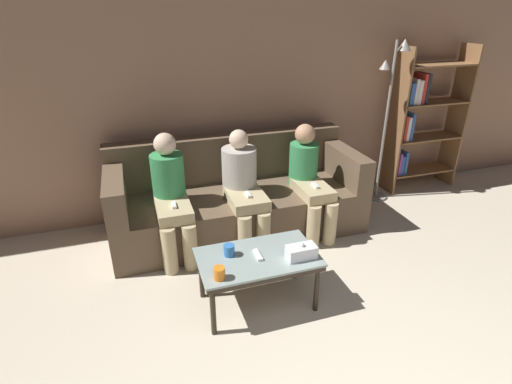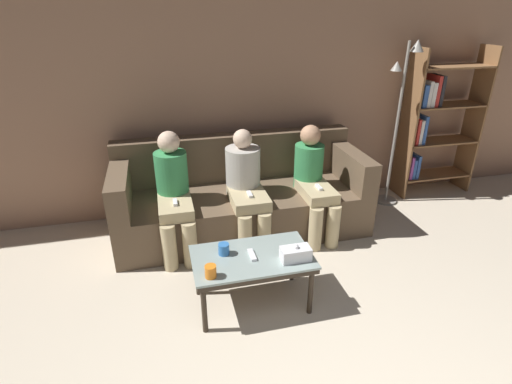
{
  "view_description": "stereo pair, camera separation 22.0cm",
  "coord_description": "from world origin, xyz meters",
  "px_view_note": "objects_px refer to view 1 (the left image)",
  "views": [
    {
      "loc": [
        -0.96,
        -0.51,
        2.15
      ],
      "look_at": [
        0.0,
        2.44,
        0.69
      ],
      "focal_mm": 28.0,
      "sensor_mm": 36.0,
      "label": 1
    },
    {
      "loc": [
        -0.75,
        -0.57,
        2.15
      ],
      "look_at": [
        0.0,
        2.44,
        0.69
      ],
      "focal_mm": 28.0,
      "sensor_mm": 36.0,
      "label": 2
    }
  ],
  "objects_px": {
    "cup_near_right": "(219,273)",
    "tissue_box": "(301,252)",
    "bookshelf": "(420,119)",
    "couch": "(237,199)",
    "game_remote": "(258,255)",
    "seated_person_left_end": "(171,194)",
    "seated_person_mid_left": "(243,184)",
    "coffee_table": "(258,261)",
    "seated_person_mid_right": "(309,178)",
    "standing_lamp": "(389,106)",
    "cup_near_left": "(229,250)"
  },
  "relations": [
    {
      "from": "seated_person_left_end",
      "to": "cup_near_left",
      "type": "bearing_deg",
      "value": -70.9
    },
    {
      "from": "coffee_table",
      "to": "game_remote",
      "type": "xyz_separation_m",
      "value": [
        -0.0,
        -0.0,
        0.06
      ]
    },
    {
      "from": "coffee_table",
      "to": "cup_near_right",
      "type": "distance_m",
      "value": 0.39
    },
    {
      "from": "coffee_table",
      "to": "seated_person_left_end",
      "type": "xyz_separation_m",
      "value": [
        -0.51,
        0.97,
        0.2
      ]
    },
    {
      "from": "tissue_box",
      "to": "game_remote",
      "type": "height_order",
      "value": "tissue_box"
    },
    {
      "from": "coffee_table",
      "to": "bookshelf",
      "type": "distance_m",
      "value": 3.04
    },
    {
      "from": "bookshelf",
      "to": "seated_person_mid_right",
      "type": "relative_size",
      "value": 1.6
    },
    {
      "from": "standing_lamp",
      "to": "tissue_box",
      "type": "bearing_deg",
      "value": -138.52
    },
    {
      "from": "standing_lamp",
      "to": "cup_near_right",
      "type": "bearing_deg",
      "value": -146.27
    },
    {
      "from": "tissue_box",
      "to": "seated_person_mid_right",
      "type": "xyz_separation_m",
      "value": [
        0.56,
        1.08,
        0.09
      ]
    },
    {
      "from": "coffee_table",
      "to": "bookshelf",
      "type": "height_order",
      "value": "bookshelf"
    },
    {
      "from": "seated_person_left_end",
      "to": "seated_person_mid_right",
      "type": "relative_size",
      "value": 1.03
    },
    {
      "from": "seated_person_mid_left",
      "to": "coffee_table",
      "type": "bearing_deg",
      "value": -100.11
    },
    {
      "from": "cup_near_right",
      "to": "cup_near_left",
      "type": "bearing_deg",
      "value": 61.93
    },
    {
      "from": "cup_near_right",
      "to": "bookshelf",
      "type": "distance_m",
      "value": 3.4
    },
    {
      "from": "cup_near_left",
      "to": "seated_person_mid_right",
      "type": "height_order",
      "value": "seated_person_mid_right"
    },
    {
      "from": "game_remote",
      "to": "seated_person_mid_left",
      "type": "height_order",
      "value": "seated_person_mid_left"
    },
    {
      "from": "bookshelf",
      "to": "seated_person_mid_right",
      "type": "bearing_deg",
      "value": -161.6
    },
    {
      "from": "cup_near_left",
      "to": "seated_person_mid_left",
      "type": "relative_size",
      "value": 0.08
    },
    {
      "from": "seated_person_left_end",
      "to": "seated_person_mid_right",
      "type": "height_order",
      "value": "seated_person_left_end"
    },
    {
      "from": "coffee_table",
      "to": "bookshelf",
      "type": "xyz_separation_m",
      "value": [
        2.57,
        1.53,
        0.5
      ]
    },
    {
      "from": "tissue_box",
      "to": "seated_person_mid_left",
      "type": "height_order",
      "value": "seated_person_mid_left"
    },
    {
      "from": "couch",
      "to": "coffee_table",
      "type": "distance_m",
      "value": 1.23
    },
    {
      "from": "seated_person_mid_left",
      "to": "bookshelf",
      "type": "bearing_deg",
      "value": 12.88
    },
    {
      "from": "seated_person_mid_left",
      "to": "seated_person_mid_right",
      "type": "height_order",
      "value": "seated_person_mid_left"
    },
    {
      "from": "coffee_table",
      "to": "cup_near_left",
      "type": "xyz_separation_m",
      "value": [
        -0.2,
        0.08,
        0.09
      ]
    },
    {
      "from": "seated_person_mid_left",
      "to": "seated_person_mid_right",
      "type": "distance_m",
      "value": 0.68
    },
    {
      "from": "cup_near_right",
      "to": "standing_lamp",
      "type": "distance_m",
      "value": 2.88
    },
    {
      "from": "coffee_table",
      "to": "seated_person_mid_right",
      "type": "height_order",
      "value": "seated_person_mid_right"
    },
    {
      "from": "couch",
      "to": "cup_near_left",
      "type": "height_order",
      "value": "couch"
    },
    {
      "from": "seated_person_left_end",
      "to": "coffee_table",
      "type": "bearing_deg",
      "value": -62.33
    },
    {
      "from": "coffee_table",
      "to": "standing_lamp",
      "type": "height_order",
      "value": "standing_lamp"
    },
    {
      "from": "cup_near_right",
      "to": "tissue_box",
      "type": "distance_m",
      "value": 0.64
    },
    {
      "from": "tissue_box",
      "to": "seated_person_mid_right",
      "type": "relative_size",
      "value": 0.2
    },
    {
      "from": "couch",
      "to": "seated_person_mid_left",
      "type": "bearing_deg",
      "value": -90.0
    },
    {
      "from": "cup_near_right",
      "to": "tissue_box",
      "type": "bearing_deg",
      "value": 5.03
    },
    {
      "from": "cup_near_left",
      "to": "cup_near_right",
      "type": "xyz_separation_m",
      "value": [
        -0.14,
        -0.25,
        0.0
      ]
    },
    {
      "from": "couch",
      "to": "game_remote",
      "type": "bearing_deg",
      "value": -98.18
    },
    {
      "from": "game_remote",
      "to": "seated_person_mid_right",
      "type": "distance_m",
      "value": 1.29
    },
    {
      "from": "seated_person_left_end",
      "to": "seated_person_mid_left",
      "type": "height_order",
      "value": "seated_person_left_end"
    },
    {
      "from": "game_remote",
      "to": "seated_person_mid_left",
      "type": "distance_m",
      "value": 1.0
    },
    {
      "from": "bookshelf",
      "to": "game_remote",
      "type": "bearing_deg",
      "value": -149.33
    },
    {
      "from": "coffee_table",
      "to": "seated_person_left_end",
      "type": "bearing_deg",
      "value": 117.67
    },
    {
      "from": "cup_near_left",
      "to": "game_remote",
      "type": "bearing_deg",
      "value": -21.39
    },
    {
      "from": "couch",
      "to": "cup_near_right",
      "type": "relative_size",
      "value": 27.62
    },
    {
      "from": "seated_person_mid_right",
      "to": "couch",
      "type": "bearing_deg",
      "value": 159.34
    },
    {
      "from": "coffee_table",
      "to": "cup_near_left",
      "type": "relative_size",
      "value": 10.26
    },
    {
      "from": "cup_near_right",
      "to": "seated_person_left_end",
      "type": "relative_size",
      "value": 0.08
    },
    {
      "from": "coffee_table",
      "to": "tissue_box",
      "type": "distance_m",
      "value": 0.34
    },
    {
      "from": "bookshelf",
      "to": "cup_near_right",
      "type": "bearing_deg",
      "value": -149.65
    }
  ]
}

